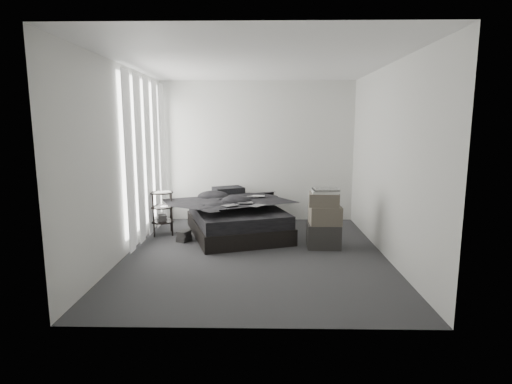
{
  "coord_description": "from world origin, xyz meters",
  "views": [
    {
      "loc": [
        0.11,
        -5.41,
        1.79
      ],
      "look_at": [
        0.0,
        0.8,
        0.75
      ],
      "focal_mm": 28.0,
      "sensor_mm": 36.0,
      "label": 1
    }
  ],
  "objects_px": {
    "bed": "(237,227)",
    "laptop": "(256,193)",
    "side_stand": "(162,213)",
    "box_lower": "(324,235)"
  },
  "relations": [
    {
      "from": "laptop",
      "to": "box_lower",
      "type": "relative_size",
      "value": 0.61
    },
    {
      "from": "side_stand",
      "to": "box_lower",
      "type": "distance_m",
      "value": 2.66
    },
    {
      "from": "side_stand",
      "to": "box_lower",
      "type": "height_order",
      "value": "side_stand"
    },
    {
      "from": "bed",
      "to": "side_stand",
      "type": "relative_size",
      "value": 2.63
    },
    {
      "from": "laptop",
      "to": "box_lower",
      "type": "xyz_separation_m",
      "value": [
        1.02,
        -0.84,
        -0.5
      ]
    },
    {
      "from": "bed",
      "to": "laptop",
      "type": "height_order",
      "value": "laptop"
    },
    {
      "from": "bed",
      "to": "box_lower",
      "type": "xyz_separation_m",
      "value": [
        1.33,
        -0.69,
        0.05
      ]
    },
    {
      "from": "bed",
      "to": "laptop",
      "type": "xyz_separation_m",
      "value": [
        0.31,
        0.15,
        0.55
      ]
    },
    {
      "from": "side_stand",
      "to": "box_lower",
      "type": "bearing_deg",
      "value": -14.75
    },
    {
      "from": "box_lower",
      "to": "laptop",
      "type": "bearing_deg",
      "value": 140.6
    }
  ]
}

